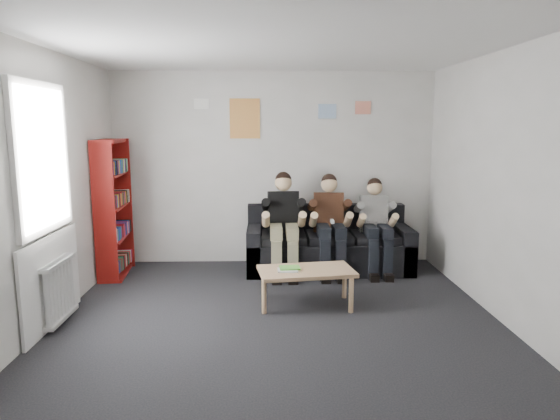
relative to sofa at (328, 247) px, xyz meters
name	(u,v)px	position (x,y,z in m)	size (l,w,h in m)	color
room_shell	(278,192)	(-0.74, -2.08, 1.04)	(5.00, 5.00, 5.00)	black
sofa	(328,247)	(0.00, 0.00, 0.00)	(2.21, 0.90, 0.85)	black
bookshelf	(114,208)	(-2.83, -0.20, 0.58)	(0.27, 0.80, 1.78)	maroon
coffee_table	(306,274)	(-0.41, -1.42, 0.05)	(1.02, 0.56, 0.41)	tan
game_cases	(289,269)	(-0.61, -1.46, 0.12)	(0.24, 0.19, 0.03)	silver
person_left	(284,224)	(-0.62, -0.20, 0.36)	(0.41, 0.88, 1.35)	black
person_middle	(330,225)	(0.00, -0.20, 0.35)	(0.40, 0.85, 1.32)	#4C2B19
person_right	(376,226)	(0.62, -0.20, 0.33)	(0.37, 0.79, 1.26)	white
radiator	(60,290)	(-2.89, -1.88, 0.04)	(0.10, 0.64, 0.60)	silver
window	(47,223)	(-2.96, -1.88, 0.72)	(0.05, 1.30, 2.36)	white
poster_large	(245,119)	(-1.14, 0.41, 1.74)	(0.42, 0.01, 0.55)	#DDD54E
poster_blue	(327,111)	(0.01, 0.41, 1.84)	(0.25, 0.01, 0.20)	#3A7DC7
poster_pink	(363,108)	(0.51, 0.41, 1.89)	(0.22, 0.01, 0.18)	#CA3F83
poster_sign	(201,104)	(-1.74, 0.41, 1.94)	(0.20, 0.01, 0.14)	white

